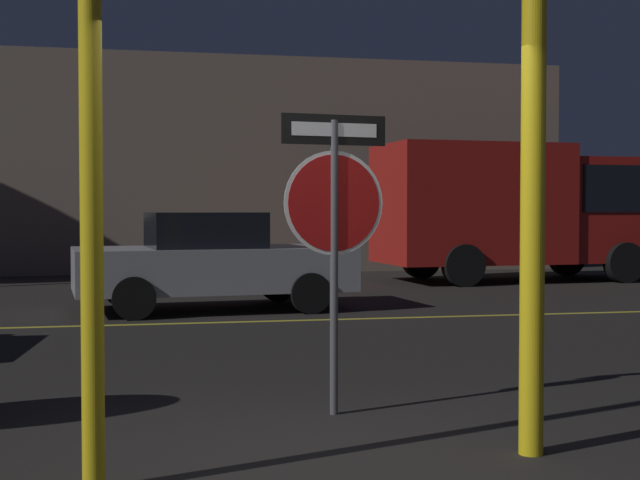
{
  "coord_description": "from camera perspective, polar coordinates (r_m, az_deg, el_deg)",
  "views": [
    {
      "loc": [
        -1.08,
        -4.87,
        1.5
      ],
      "look_at": [
        0.73,
        3.78,
        1.21
      ],
      "focal_mm": 50.0,
      "sensor_mm": 36.0,
      "label": 1
    }
  ],
  "objects": [
    {
      "name": "ground_plane",
      "position": [
        5.21,
        0.66,
        -14.87
      ],
      "size": [
        260.0,
        260.0,
        0.0
      ],
      "primitive_type": "plane",
      "color": "black"
    },
    {
      "name": "road_center_stripe",
      "position": [
        12.03,
        -6.61,
        -5.26
      ],
      "size": [
        33.11,
        0.12,
        0.01
      ],
      "primitive_type": "cube",
      "color": "gold",
      "rests_on": "ground_plane"
    },
    {
      "name": "stop_sign",
      "position": [
        6.51,
        0.9,
        2.28
      ],
      "size": [
        0.8,
        0.12,
        2.2
      ],
      "rotation": [
        0.0,
        0.0,
        0.12
      ],
      "color": "#4C4C51",
      "rests_on": "ground_plane"
    },
    {
      "name": "yellow_pole_left",
      "position": [
        4.88,
        -14.43,
        4.34
      ],
      "size": [
        0.12,
        0.12,
        3.43
      ],
      "primitive_type": "cylinder",
      "color": "yellow",
      "rests_on": "ground_plane"
    },
    {
      "name": "yellow_pole_right",
      "position": [
        5.6,
        13.48,
        4.55
      ],
      "size": [
        0.15,
        0.15,
        3.53
      ],
      "primitive_type": "cylinder",
      "color": "yellow",
      "rests_on": "ground_plane"
    },
    {
      "name": "passing_car_2",
      "position": [
        13.51,
        -7.0,
        -1.37
      ],
      "size": [
        4.29,
        2.32,
        1.47
      ],
      "rotation": [
        0.0,
        0.0,
        -1.48
      ],
      "color": "#9E9EA3",
      "rests_on": "ground_plane"
    },
    {
      "name": "delivery_truck",
      "position": [
        19.58,
        12.97,
        2.18
      ],
      "size": [
        6.14,
        2.79,
        2.87
      ],
      "rotation": [
        0.0,
        0.0,
        -1.51
      ],
      "color": "maroon",
      "rests_on": "ground_plane"
    },
    {
      "name": "building_backdrop",
      "position": [
        23.19,
        -15.97,
        4.56
      ],
      "size": [
        24.72,
        3.85,
        5.21
      ],
      "primitive_type": "cube",
      "color": "#7A6B5B",
      "rests_on": "ground_plane"
    }
  ]
}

